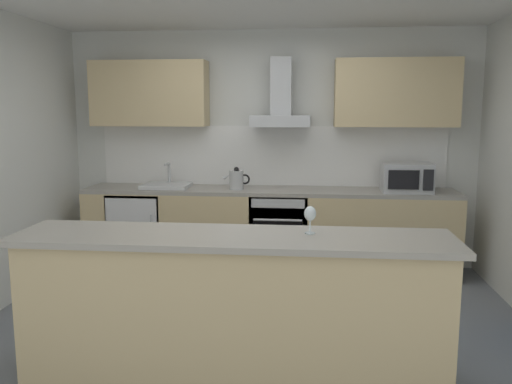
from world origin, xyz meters
TOP-DOWN VIEW (x-y plane):
  - ground at (0.00, 0.00)m, footprint 5.49×4.83m
  - wall_back at (0.00, 1.98)m, footprint 5.49×0.12m
  - backsplash_tile at (0.00, 1.90)m, footprint 3.81×0.02m
  - counter_back at (0.00, 1.60)m, footprint 3.95×0.60m
  - counter_island at (-0.04, -0.75)m, footprint 2.80×0.64m
  - upper_cabinets at (-0.00, 1.75)m, footprint 3.90×0.32m
  - oven at (0.12, 1.57)m, footprint 0.60×0.62m
  - refrigerator at (-1.42, 1.57)m, footprint 0.58×0.60m
  - microwave at (1.43, 1.54)m, footprint 0.50×0.38m
  - sink at (-1.11, 1.58)m, footprint 0.50×0.40m
  - kettle at (-0.34, 1.54)m, footprint 0.29×0.15m
  - range_hood at (0.12, 1.70)m, footprint 0.62×0.45m
  - wine_glass at (0.44, -0.67)m, footprint 0.08×0.08m

SIDE VIEW (x-z plane):
  - ground at x=0.00m, z-range -0.02..0.00m
  - refrigerator at x=-1.42m, z-range 0.00..0.85m
  - counter_back at x=0.00m, z-range 0.00..0.90m
  - oven at x=0.12m, z-range 0.06..0.86m
  - counter_island at x=-0.04m, z-range 0.01..0.96m
  - sink at x=-1.11m, z-range 0.80..1.06m
  - kettle at x=-0.34m, z-range 0.89..1.13m
  - microwave at x=1.43m, z-range 0.90..1.20m
  - wine_glass at x=0.44m, z-range 0.99..1.17m
  - backsplash_tile at x=0.00m, z-range 0.90..1.56m
  - wall_back at x=0.00m, z-range 0.00..2.60m
  - range_hood at x=0.12m, z-range 1.43..2.15m
  - upper_cabinets at x=0.00m, z-range 1.56..2.26m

